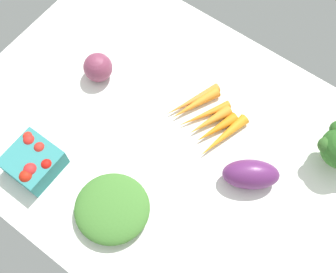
{
  "coord_description": "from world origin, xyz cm",
  "views": [
    {
      "loc": [
        25.18,
        -34.23,
        97.54
      ],
      "look_at": [
        0.0,
        0.0,
        4.0
      ],
      "focal_mm": 45.42,
      "sensor_mm": 36.0,
      "label": 1
    }
  ],
  "objects_px": {
    "red_onion_center": "(98,67)",
    "eggplant": "(251,174)",
    "leafy_greens_clump": "(112,208)",
    "berry_basket": "(33,161)",
    "carrot_bunch": "(207,118)"
  },
  "relations": [
    {
      "from": "eggplant",
      "to": "leafy_greens_clump",
      "type": "bearing_deg",
      "value": -163.59
    },
    {
      "from": "leafy_greens_clump",
      "to": "eggplant",
      "type": "relative_size",
      "value": 1.29
    },
    {
      "from": "leafy_greens_clump",
      "to": "red_onion_center",
      "type": "xyz_separation_m",
      "value": [
        -0.26,
        0.26,
        0.01
      ]
    },
    {
      "from": "red_onion_center",
      "to": "leafy_greens_clump",
      "type": "bearing_deg",
      "value": -45.14
    },
    {
      "from": "eggplant",
      "to": "red_onion_center",
      "type": "height_order",
      "value": "red_onion_center"
    },
    {
      "from": "leafy_greens_clump",
      "to": "carrot_bunch",
      "type": "height_order",
      "value": "leafy_greens_clump"
    },
    {
      "from": "red_onion_center",
      "to": "carrot_bunch",
      "type": "relative_size",
      "value": 0.39
    },
    {
      "from": "red_onion_center",
      "to": "berry_basket",
      "type": "bearing_deg",
      "value": -81.07
    },
    {
      "from": "carrot_bunch",
      "to": "eggplant",
      "type": "bearing_deg",
      "value": -22.38
    },
    {
      "from": "leafy_greens_clump",
      "to": "eggplant",
      "type": "height_order",
      "value": "eggplant"
    },
    {
      "from": "leafy_greens_clump",
      "to": "eggplant",
      "type": "distance_m",
      "value": 0.32
    },
    {
      "from": "eggplant",
      "to": "carrot_bunch",
      "type": "xyz_separation_m",
      "value": [
        -0.17,
        0.07,
        -0.02
      ]
    },
    {
      "from": "eggplant",
      "to": "carrot_bunch",
      "type": "relative_size",
      "value": 0.68
    },
    {
      "from": "red_onion_center",
      "to": "eggplant",
      "type": "bearing_deg",
      "value": -1.69
    },
    {
      "from": "leafy_greens_clump",
      "to": "berry_basket",
      "type": "distance_m",
      "value": 0.22
    }
  ]
}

